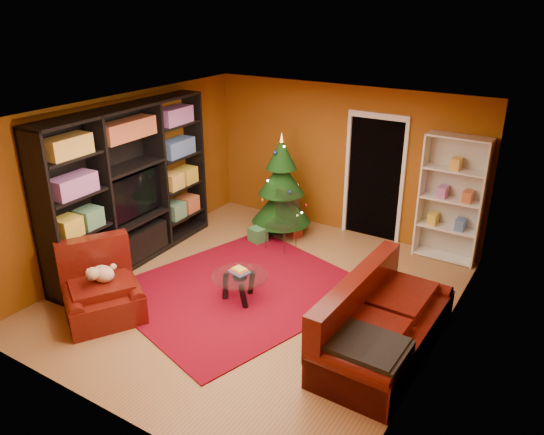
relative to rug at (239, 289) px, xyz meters
The scene contains 18 objects.
floor 0.30m from the rug, ahead, with size 5.00×5.50×0.05m, color brown.
ceiling 2.63m from the rug, ahead, with size 5.00×5.50×0.05m, color silver.
wall_back 3.12m from the rug, 84.11° to the left, with size 5.00×0.05×2.60m, color brown.
wall_left 2.58m from the rug, behind, with size 0.05×5.50×2.60m, color brown.
wall_right 3.10m from the rug, ahead, with size 0.05×5.50×2.60m, color brown.
doorway 3.10m from the rug, 72.21° to the left, with size 1.06×0.60×2.16m, color black, non-canonical shape.
rug is the anchor object (origin of this frame).
media_unit 2.33m from the rug, behind, with size 0.49×3.22×2.47m, color black, non-canonical shape.
christmas_tree 2.29m from the rug, 104.08° to the left, with size 1.05×1.05×1.87m, color black, non-canonical shape.
gift_box_teal 2.18m from the rug, 110.12° to the left, with size 0.33×0.33×0.33m, color #1F5F6D.
gift_box_green 1.66m from the rug, 113.56° to the left, with size 0.26×0.26×0.26m, color #2E7841.
gift_box_red 2.05m from the rug, 96.38° to the left, with size 0.20×0.20×0.20m, color maroon.
white_bookshelf 3.59m from the rug, 49.43° to the left, with size 0.96×0.35×2.08m, color white, non-canonical shape.
armchair 1.92m from the rug, 126.91° to the right, with size 1.04×1.04×0.81m, color #460D08, non-canonical shape.
dog 1.92m from the rug, 128.63° to the right, with size 0.40×0.30×0.26m, color beige, non-canonical shape.
sofa 2.37m from the rug, ahead, with size 2.20×0.99×0.94m, color #460D08, non-canonical shape.
coffee_table 0.35m from the rug, 50.35° to the right, with size 0.78×0.78×0.49m, color gray, non-canonical shape.
acrylic_chair 1.58m from the rug, 97.25° to the left, with size 0.45×0.49×0.87m, color #66605B, non-canonical shape.
Camera 1 is at (3.66, -5.48, 3.96)m, focal length 35.00 mm.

